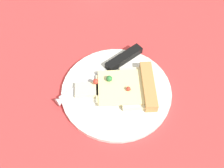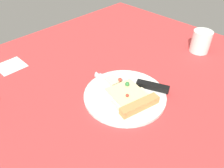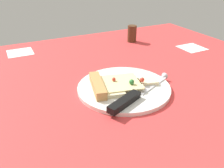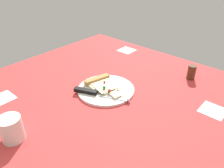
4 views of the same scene
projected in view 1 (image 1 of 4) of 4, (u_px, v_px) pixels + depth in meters
ground_plane at (105, 84)px, 66.06cm from camera, size 113.20×113.20×3.00cm
plate at (116, 91)px, 62.45cm from camera, size 24.47×24.47×1.03cm
pizza_slice at (128, 87)px, 61.47cm from camera, size 18.72×13.13×2.65cm
knife at (109, 68)px, 64.87cm from camera, size 22.84×11.50×2.45cm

